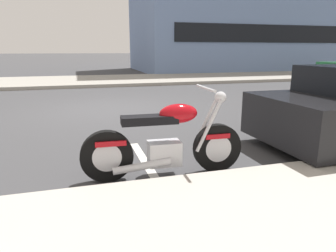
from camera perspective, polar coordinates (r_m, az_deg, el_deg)
name	(u,v)px	position (r m, az deg, el deg)	size (l,w,h in m)	color
ground_plane	(113,109)	(8.41, -10.19, 3.07)	(260.00, 260.00, 0.00)	#3D3D3F
sidewalk_far_curb	(301,75)	(20.31, 23.35, 8.64)	(120.00, 5.00, 0.14)	gray
parking_stall_stripe	(148,167)	(4.25, -3.70, -7.49)	(0.12, 2.20, 0.01)	silver
parked_motorcycle	(166,143)	(3.82, -0.39, -3.21)	(2.04, 0.62, 1.11)	black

